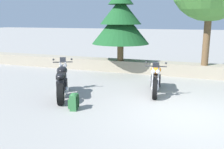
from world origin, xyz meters
TOP-DOWN VIEW (x-y plane):
  - ground_plane at (0.00, 0.00)m, footprint 120.00×120.00m
  - stone_wall at (0.00, 4.80)m, footprint 36.00×0.80m
  - motorcycle_black_near_left at (-3.91, 0.32)m, footprint 1.13×1.91m
  - motorcycle_orange_centre at (-1.17, 1.76)m, footprint 0.72×2.06m
  - rider_backpack at (-3.01, -0.61)m, footprint 0.31×0.33m
  - pine_tree_far_left at (-3.32, 4.61)m, footprint 2.64×2.64m

SIDE VIEW (x-z plane):
  - ground_plane at x=0.00m, z-range 0.00..0.00m
  - rider_backpack at x=-3.01m, z-range 0.01..0.48m
  - stone_wall at x=0.00m, z-range 0.00..0.55m
  - motorcycle_black_near_left at x=-3.91m, z-range -0.10..1.07m
  - motorcycle_orange_centre at x=-1.17m, z-range -0.10..1.07m
  - pine_tree_far_left at x=-3.32m, z-range 0.75..4.02m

